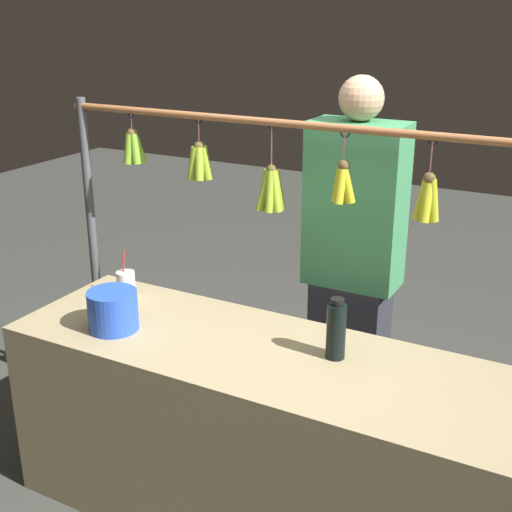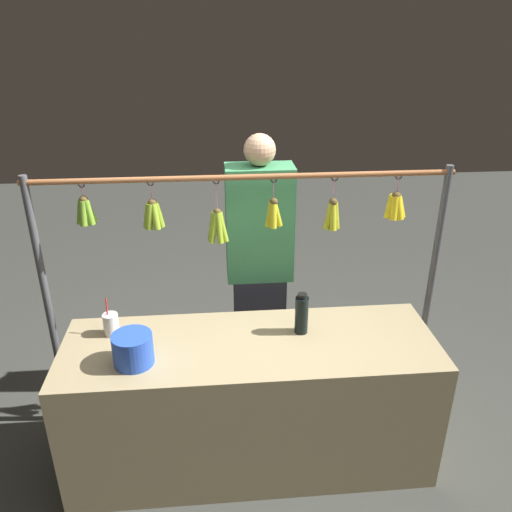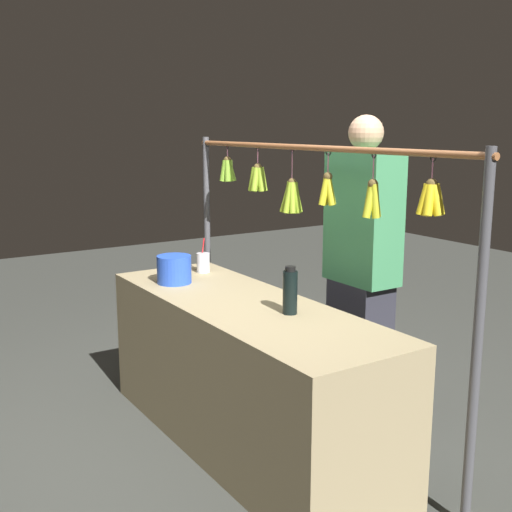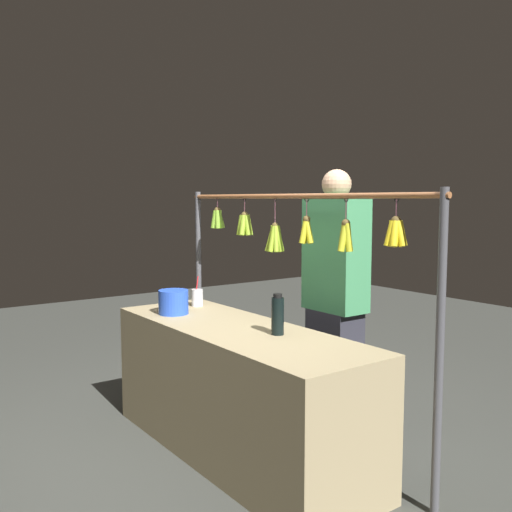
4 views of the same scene
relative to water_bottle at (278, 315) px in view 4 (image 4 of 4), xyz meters
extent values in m
plane|color=#3C3E39|center=(0.29, 0.08, -0.92)|extent=(12.00, 12.00, 0.00)
cube|color=tan|center=(0.29, 0.08, -0.52)|extent=(2.04, 0.67, 0.81)
cylinder|color=#4C4C51|center=(-0.88, -0.33, -0.09)|extent=(0.04, 0.04, 1.66)
cylinder|color=#4C4C51|center=(1.46, -0.33, -0.09)|extent=(0.04, 0.04, 1.66)
cylinder|color=#9E6038|center=(0.29, -0.33, 0.69)|extent=(2.40, 0.03, 0.03)
torus|color=black|center=(-0.59, -0.33, 0.67)|extent=(0.04, 0.01, 0.04)
cylinder|color=pink|center=(-0.59, -0.33, 0.62)|extent=(0.01, 0.01, 0.11)
sphere|color=brown|center=(-0.59, -0.33, 0.56)|extent=(0.05, 0.05, 0.05)
cylinder|color=yellow|center=(-0.56, -0.33, 0.49)|extent=(0.06, 0.04, 0.14)
cylinder|color=yellow|center=(-0.57, -0.30, 0.49)|extent=(0.05, 0.07, 0.14)
cylinder|color=yellow|center=(-0.60, -0.30, 0.49)|extent=(0.06, 0.07, 0.14)
cylinder|color=yellow|center=(-0.62, -0.33, 0.49)|extent=(0.08, 0.04, 0.14)
cylinder|color=yellow|center=(-0.60, -0.35, 0.49)|extent=(0.06, 0.07, 0.14)
cylinder|color=yellow|center=(-0.57, -0.35, 0.49)|extent=(0.05, 0.06, 0.14)
torus|color=black|center=(-0.22, -0.33, 0.67)|extent=(0.04, 0.01, 0.04)
cylinder|color=pink|center=(-0.22, -0.33, 0.60)|extent=(0.01, 0.01, 0.14)
sphere|color=brown|center=(-0.22, -0.33, 0.53)|extent=(0.05, 0.05, 0.05)
cylinder|color=gold|center=(-0.20, -0.32, 0.45)|extent=(0.07, 0.04, 0.17)
cylinder|color=gold|center=(-0.22, -0.31, 0.45)|extent=(0.04, 0.08, 0.17)
cylinder|color=gold|center=(-0.24, -0.33, 0.45)|extent=(0.06, 0.04, 0.17)
cylinder|color=gold|center=(-0.22, -0.35, 0.45)|extent=(0.04, 0.07, 0.17)
torus|color=black|center=(0.12, -0.33, 0.67)|extent=(0.04, 0.01, 0.04)
cylinder|color=pink|center=(0.12, -0.33, 0.61)|extent=(0.01, 0.01, 0.13)
sphere|color=brown|center=(0.12, -0.33, 0.55)|extent=(0.05, 0.05, 0.05)
cylinder|color=gold|center=(0.14, -0.33, 0.47)|extent=(0.06, 0.04, 0.15)
cylinder|color=gold|center=(0.13, -0.31, 0.47)|extent=(0.04, 0.07, 0.16)
cylinder|color=gold|center=(0.11, -0.33, 0.47)|extent=(0.07, 0.04, 0.16)
cylinder|color=gold|center=(0.12, -0.35, 0.47)|extent=(0.04, 0.07, 0.16)
torus|color=black|center=(0.44, -0.33, 0.67)|extent=(0.04, 0.01, 0.04)
cylinder|color=pink|center=(0.44, -0.33, 0.58)|extent=(0.01, 0.01, 0.18)
sphere|color=brown|center=(0.44, -0.33, 0.50)|extent=(0.05, 0.05, 0.05)
cylinder|color=#8CAC29|center=(0.47, -0.32, 0.41)|extent=(0.06, 0.04, 0.18)
cylinder|color=#8CAC29|center=(0.46, -0.31, 0.41)|extent=(0.07, 0.07, 0.18)
cylinder|color=#8CAC29|center=(0.44, -0.30, 0.41)|extent=(0.05, 0.08, 0.18)
cylinder|color=#8CAC29|center=(0.42, -0.31, 0.41)|extent=(0.07, 0.06, 0.18)
cylinder|color=#8CAC29|center=(0.42, -0.34, 0.41)|extent=(0.06, 0.05, 0.18)
cylinder|color=#8CAC29|center=(0.44, -0.36, 0.41)|extent=(0.04, 0.07, 0.18)
cylinder|color=#8CAC29|center=(0.47, -0.35, 0.41)|extent=(0.07, 0.07, 0.18)
torus|color=black|center=(0.80, -0.33, 0.67)|extent=(0.04, 0.01, 0.04)
cylinder|color=pink|center=(0.80, -0.33, 0.62)|extent=(0.01, 0.01, 0.11)
sphere|color=brown|center=(0.80, -0.33, 0.56)|extent=(0.05, 0.05, 0.05)
cylinder|color=#86AA29|center=(0.83, -0.33, 0.49)|extent=(0.06, 0.04, 0.15)
cylinder|color=#86AA29|center=(0.82, -0.30, 0.49)|extent=(0.05, 0.06, 0.15)
cylinder|color=#86AA29|center=(0.79, -0.30, 0.49)|extent=(0.06, 0.07, 0.15)
cylinder|color=#86AA29|center=(0.77, -0.33, 0.49)|extent=(0.06, 0.04, 0.15)
cylinder|color=#86AA29|center=(0.79, -0.35, 0.49)|extent=(0.05, 0.06, 0.15)
cylinder|color=#86AA29|center=(0.82, -0.35, 0.49)|extent=(0.06, 0.07, 0.15)
torus|color=black|center=(1.17, -0.33, 0.67)|extent=(0.04, 0.01, 0.04)
cylinder|color=pink|center=(1.17, -0.33, 0.63)|extent=(0.01, 0.01, 0.09)
sphere|color=brown|center=(1.17, -0.33, 0.59)|extent=(0.05, 0.05, 0.05)
cylinder|color=#71A32C|center=(1.19, -0.33, 0.52)|extent=(0.06, 0.04, 0.14)
cylinder|color=#71A32C|center=(1.17, -0.30, 0.52)|extent=(0.04, 0.06, 0.14)
cylinder|color=#71A32C|center=(1.15, -0.31, 0.52)|extent=(0.06, 0.05, 0.14)
cylinder|color=#71A32C|center=(1.15, -0.34, 0.52)|extent=(0.07, 0.06, 0.15)
cylinder|color=#71A32C|center=(1.17, -0.35, 0.52)|extent=(0.04, 0.05, 0.14)
cylinder|color=black|center=(0.00, 0.00, -0.01)|extent=(0.07, 0.07, 0.22)
cylinder|color=black|center=(0.00, 0.00, 0.11)|extent=(0.05, 0.05, 0.02)
cylinder|color=blue|center=(0.90, 0.21, -0.03)|extent=(0.20, 0.20, 0.17)
cylinder|color=silver|center=(1.05, -0.07, -0.05)|extent=(0.08, 0.08, 0.13)
cylinder|color=red|center=(1.07, -0.07, 0.00)|extent=(0.01, 0.04, 0.22)
cube|color=#2D2D38|center=(0.17, -0.63, -0.50)|extent=(0.34, 0.23, 0.85)
cube|color=#3F8C59|center=(0.17, -0.63, 0.30)|extent=(0.43, 0.23, 0.75)
sphere|color=tan|center=(0.17, -0.63, 0.77)|extent=(0.20, 0.20, 0.20)
camera|label=1|loc=(-0.83, 2.17, 1.14)|focal=47.94mm
camera|label=2|loc=(0.47, 2.39, 1.47)|focal=35.81mm
camera|label=3|loc=(-2.52, 1.83, 0.81)|focal=45.16mm
camera|label=4|loc=(-2.57, 2.03, 0.67)|focal=40.02mm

